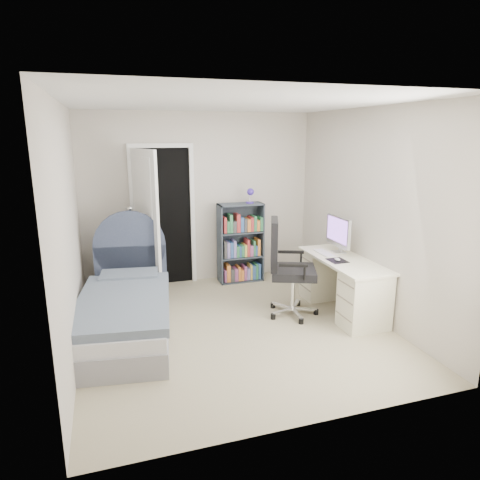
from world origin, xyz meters
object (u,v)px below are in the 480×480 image
object	(u,v)px
bookcase	(241,245)
bed	(126,309)
desk	(342,282)
floor_lamp	(131,260)
nightstand	(125,266)
office_chair	(286,263)

from	to	relation	value
bookcase	bed	bearing A→B (deg)	-143.79
bed	desk	distance (m)	2.63
floor_lamp	bookcase	size ratio (longest dim) A/B	0.89
bed	nightstand	xyz separation A→B (m)	(0.06, 1.34, 0.09)
floor_lamp	desk	bearing A→B (deg)	-27.87
floor_lamp	bookcase	xyz separation A→B (m)	(1.63, 0.17, 0.04)
nightstand	office_chair	bearing A→B (deg)	-37.30
office_chair	bookcase	bearing A→B (deg)	96.03
desk	office_chair	distance (m)	0.78
bookcase	floor_lamp	bearing A→B (deg)	-174.00
nightstand	floor_lamp	distance (m)	0.27
bed	floor_lamp	bearing A→B (deg)	83.17
floor_lamp	bookcase	distance (m)	1.64
floor_lamp	office_chair	world-z (taller)	floor_lamp
floor_lamp	desk	xyz separation A→B (m)	(2.49, -1.31, -0.14)
floor_lamp	bed	bearing A→B (deg)	-96.83
bookcase	desk	bearing A→B (deg)	-59.97
nightstand	bookcase	bearing A→B (deg)	-1.63
nightstand	bed	bearing A→B (deg)	-92.67
bed	desk	xyz separation A→B (m)	(2.62, -0.20, 0.10)
bed	office_chair	distance (m)	1.94
office_chair	bed	bearing A→B (deg)	178.03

